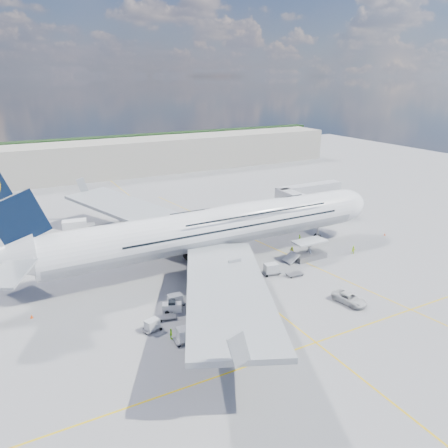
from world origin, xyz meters
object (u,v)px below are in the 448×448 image
dolly_nose_near (271,269)px  crew_van (292,251)px  cone_wing_left_outer (94,236)px  dolly_row_c (175,300)px  dolly_row_a (166,317)px  dolly_row_b (186,334)px  crew_wing (171,334)px  crew_nose (300,238)px  cone_wing_left_inner (120,247)px  dolly_nose_far (295,274)px  cone_wing_right_outer (221,353)px  cone_tail (32,316)px  service_van (349,298)px  crew_loader (354,250)px  jet_bridge (305,195)px  cone_wing_right_inner (210,309)px  catering_truck_outer (79,230)px  dolly_back (152,325)px  catering_truck_inner (150,229)px  crew_tug (229,288)px  airliner (214,227)px  cone_nose (385,234)px  cargo_loader (308,252)px  baggage_tug (172,307)px

dolly_nose_near → crew_van: size_ratio=1.87×
cone_wing_left_outer → dolly_row_c: bearing=-83.4°
dolly_row_a → cone_wing_left_outer: (-1.65, 39.35, -0.07)m
dolly_row_b → crew_wing: 2.21m
crew_nose → crew_van: 7.75m
cone_wing_left_inner → dolly_nose_far: bearing=-48.9°
cone_wing_right_outer → cone_tail: bearing=134.0°
cone_wing_left_inner → service_van: bearing=-57.2°
dolly_row_c → crew_van: (27.69, 7.70, -0.07)m
crew_loader → service_van: bearing=-103.9°
dolly_row_c → dolly_nose_near: 19.34m
dolly_row_c → cone_wing_left_inner: dolly_row_c is taller
crew_van → crew_loader: bearing=-158.1°
service_van → cone_wing_left_inner: (-25.28, 39.16, -0.52)m
dolly_row_a → service_van: size_ratio=0.53×
dolly_nose_far → crew_loader: 16.41m
jet_bridge → cone_wing_right_inner: 47.52m
dolly_nose_far → catering_truck_outer: catering_truck_outer is taller
dolly_back → dolly_nose_far: 28.43m
jet_bridge → catering_truck_inner: size_ratio=3.17×
jet_bridge → crew_tug: (-33.42, -23.51, -5.86)m
cone_wing_right_outer → airliner: bearing=64.7°
airliner → jet_bridge: bearing=20.3°
dolly_row_a → crew_wing: 5.35m
crew_loader → cone_nose: 14.69m
jet_bridge → crew_van: bearing=-134.0°
cargo_loader → dolly_back: 36.28m
dolly_nose_near → service_van: 15.16m
dolly_row_b → crew_nose: size_ratio=2.00×
baggage_tug → cone_wing_left_inner: bearing=112.6°
dolly_row_b → crew_tug: size_ratio=1.72×
service_van → cone_wing_right_inner: size_ratio=10.89×
catering_truck_outer → jet_bridge: bearing=-6.7°
dolly_row_c → crew_van: bearing=17.2°
crew_van → cone_wing_right_outer: bearing=86.0°
jet_bridge → cone_wing_left_inner: bearing=174.6°
dolly_nose_near → crew_van: dolly_nose_near is taller
catering_truck_outer → dolly_row_b: bearing=-74.6°
dolly_row_b → service_van: bearing=-1.6°
dolly_row_a → crew_tug: (11.65, 2.50, 0.68)m
crew_loader → cone_nose: bearing=50.6°
baggage_tug → cone_wing_right_outer: 13.06m
dolly_nose_far → catering_truck_inner: size_ratio=0.52×
airliner → cone_nose: (39.75, -4.86, -6.61)m
airliner → dolly_back: size_ratio=27.12×
airliner → dolly_row_b: (-15.25, -21.74, -5.74)m
cone_wing_left_outer → cone_wing_right_inner: size_ratio=0.99×
dolly_back → dolly_row_b: bearing=-75.3°
crew_wing → crew_tug: size_ratio=0.80×
cone_wing_left_inner → crew_tug: bearing=-69.7°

